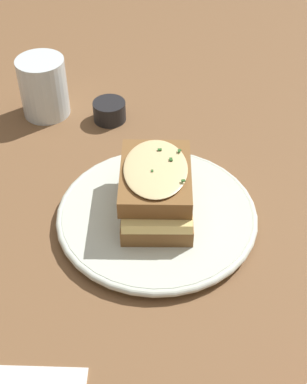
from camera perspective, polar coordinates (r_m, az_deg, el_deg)
name	(u,v)px	position (r m, az deg, el deg)	size (l,w,h in m)	color
ground_plane	(166,221)	(0.74, 1.31, -3.09)	(2.40, 2.40, 0.00)	brown
dinner_plate	(154,213)	(0.73, 0.00, -2.22)	(0.27, 0.27, 0.02)	silver
sandwich	(153,189)	(0.71, -0.07, 0.37)	(0.14, 0.10, 0.07)	brown
water_glass	(41,87)	(0.93, -11.94, 10.89)	(0.08, 0.08, 0.10)	silver
condiment_pot	(107,111)	(0.91, -5.02, 8.60)	(0.06, 0.06, 0.03)	black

